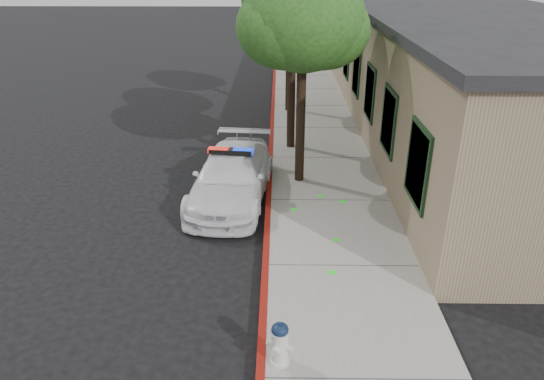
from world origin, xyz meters
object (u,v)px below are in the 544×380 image
at_px(police_car, 232,176).
at_px(street_tree_mid, 293,5).
at_px(fire_hydrant, 280,343).
at_px(clapboard_building, 462,74).
at_px(street_tree_near, 303,24).

height_order(police_car, street_tree_mid, street_tree_mid).
distance_m(fire_hydrant, street_tree_mid, 10.53).
relative_size(clapboard_building, police_car, 4.51).
height_order(clapboard_building, police_car, clapboard_building).
relative_size(fire_hydrant, street_tree_mid, 0.13).
relative_size(police_car, street_tree_mid, 0.80).
bearing_deg(street_tree_near, street_tree_mid, 94.09).
bearing_deg(street_tree_mid, police_car, -113.18).
bearing_deg(street_tree_mid, street_tree_near, -85.91).
bearing_deg(fire_hydrant, police_car, 124.31).
relative_size(street_tree_near, street_tree_mid, 0.97).
bearing_deg(street_tree_near, clapboard_building, 39.17).
relative_size(clapboard_building, street_tree_near, 3.73).
xyz_separation_m(street_tree_near, street_tree_mid, (-0.20, 2.78, 0.19)).
bearing_deg(police_car, clapboard_building, 42.33).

